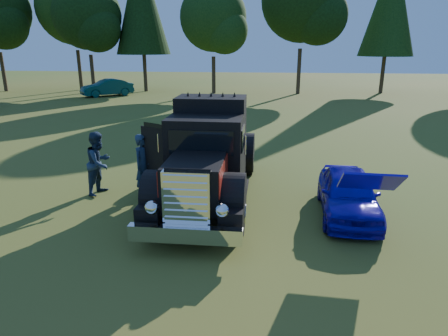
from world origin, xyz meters
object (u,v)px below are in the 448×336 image
at_px(diamond_t_truck, 207,160).
at_px(hotrod_coupe, 348,193).
at_px(distant_teal_car, 107,88).
at_px(spectator_near, 144,166).
at_px(spectator_far, 99,163).

bearing_deg(diamond_t_truck, hotrod_coupe, -8.56).
height_order(hotrod_coupe, distant_teal_car, hotrod_coupe).
height_order(spectator_near, spectator_far, spectator_far).
bearing_deg(diamond_t_truck, distant_teal_car, 117.92).
relative_size(spectator_far, distant_teal_car, 0.43).
relative_size(hotrod_coupe, distant_teal_car, 0.89).
xyz_separation_m(diamond_t_truck, spectator_near, (-1.98, 0.20, -0.31)).
distance_m(spectator_far, distant_teal_car, 25.74).
height_order(diamond_t_truck, distant_teal_car, diamond_t_truck).
bearing_deg(hotrod_coupe, spectator_far, 173.05).
distance_m(diamond_t_truck, spectator_far, 3.45).
bearing_deg(spectator_near, distant_teal_car, 47.04).
relative_size(diamond_t_truck, distant_teal_car, 1.57).
relative_size(hotrod_coupe, spectator_near, 2.09).
distance_m(hotrod_coupe, distant_teal_car, 29.99).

